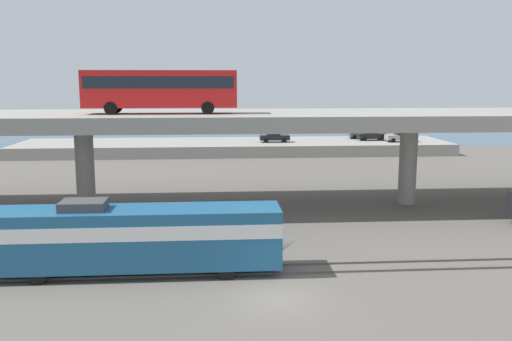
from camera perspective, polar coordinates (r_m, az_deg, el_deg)
The scene contains 12 objects.
ground_plane at distance 27.82m, azimuth 2.08°, elevation -13.03°, with size 260.00×260.00×0.00m, color #605B54.
rail_strip_near at distance 30.84m, azimuth 1.39°, elevation -10.61°, with size 110.00×0.12×0.12m, color #59544C.
rail_strip_far at distance 32.19m, azimuth 1.14°, elevation -9.74°, with size 110.00×0.12×0.12m, color #59544C.
train_locomotive at distance 30.94m, azimuth -10.91°, elevation -6.57°, with size 16.97×3.04×4.18m.
highway_overpass at distance 45.78m, azimuth -0.64°, elevation 5.07°, with size 96.00×12.11×7.93m.
transit_bus_on_overpass at distance 44.57m, azimuth -9.85°, elevation 8.46°, with size 12.00×2.68×3.40m.
pier_parking_lot at distance 81.20m, azimuth -2.21°, elevation 2.45°, with size 62.51×12.89×1.62m, color gray.
parked_car_0 at distance 83.26m, azimuth 14.77°, elevation 3.42°, with size 4.33×1.95×1.50m.
parked_car_1 at distance 80.20m, azimuth 1.91°, elevation 3.51°, with size 4.31×1.92×1.50m.
parked_car_2 at distance 84.38m, azimuth 11.88°, elevation 3.60°, with size 4.22×1.83×1.50m.
parked_car_3 at distance 86.60m, azimuth 10.84°, elevation 3.78°, with size 4.05×1.92×1.50m.
harbor_water at distance 104.14m, azimuth -2.67°, elevation 3.54°, with size 140.00×36.00×0.01m, color #385B7A.
Camera 1 is at (-2.90, -25.55, 10.61)m, focal length 38.61 mm.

